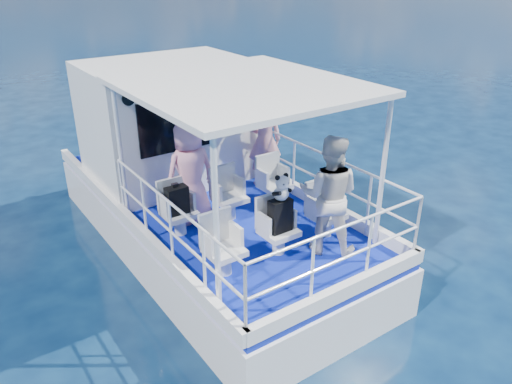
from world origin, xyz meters
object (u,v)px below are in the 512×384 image
Objects in this scene: passenger_port_fwd at (190,173)px; passenger_stbd_aft at (329,195)px; backpack_center at (280,216)px; panda at (281,187)px.

passenger_stbd_aft is at bearing 121.79° from passenger_port_fwd.
passenger_port_fwd is 3.49× the size of backpack_center.
passenger_port_fwd reaches higher than backpack_center.
backpack_center is (0.54, -1.59, -0.22)m from passenger_port_fwd.
panda is at bearing 108.90° from passenger_port_fwd.
passenger_port_fwd reaches higher than panda.
passenger_port_fwd is 1.70m from backpack_center.
passenger_stbd_aft is at bearing -24.03° from backpack_center.
backpack_center is at bearing 24.63° from passenger_stbd_aft.
passenger_port_fwd is 1.70m from panda.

